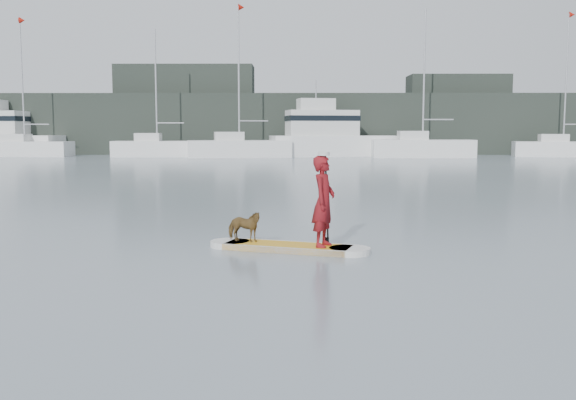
{
  "coord_description": "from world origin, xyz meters",
  "views": [
    {
      "loc": [
        1.05,
        -12.79,
        2.36
      ],
      "look_at": [
        0.96,
        -0.28,
        1.0
      ],
      "focal_mm": 40.0,
      "sensor_mm": 36.0,
      "label": 1
    }
  ],
  "objects_px": {
    "sailboat_e": "(422,147)",
    "motor_yacht_a": "(329,135)",
    "motor_yacht_b": "(1,135)",
    "dog": "(244,226)",
    "sailboat_f": "(562,147)",
    "sailboat_b": "(24,147)",
    "paddleboard": "(288,247)",
    "sailboat_c": "(156,147)",
    "sailboat_d": "(238,147)",
    "paddler": "(324,201)"
  },
  "relations": [
    {
      "from": "sailboat_c",
      "to": "sailboat_d",
      "type": "relative_size",
      "value": 0.86
    },
    {
      "from": "motor_yacht_a",
      "to": "sailboat_b",
      "type": "bearing_deg",
      "value": 169.67
    },
    {
      "from": "paddleboard",
      "to": "sailboat_b",
      "type": "bearing_deg",
      "value": 135.94
    },
    {
      "from": "paddler",
      "to": "motor_yacht_b",
      "type": "distance_m",
      "value": 57.08
    },
    {
      "from": "paddleboard",
      "to": "sailboat_e",
      "type": "bearing_deg",
      "value": 93.47
    },
    {
      "from": "sailboat_e",
      "to": "motor_yacht_a",
      "type": "bearing_deg",
      "value": 164.69
    },
    {
      "from": "sailboat_f",
      "to": "motor_yacht_b",
      "type": "bearing_deg",
      "value": -172.62
    },
    {
      "from": "paddleboard",
      "to": "paddler",
      "type": "relative_size",
      "value": 1.81
    },
    {
      "from": "sailboat_f",
      "to": "motor_yacht_a",
      "type": "height_order",
      "value": "sailboat_f"
    },
    {
      "from": "sailboat_d",
      "to": "sailboat_e",
      "type": "xyz_separation_m",
      "value": [
        16.22,
        0.17,
        -0.03
      ]
    },
    {
      "from": "sailboat_b",
      "to": "sailboat_e",
      "type": "relative_size",
      "value": 0.97
    },
    {
      "from": "paddleboard",
      "to": "sailboat_e",
      "type": "relative_size",
      "value": 0.25
    },
    {
      "from": "paddleboard",
      "to": "sailboat_f",
      "type": "relative_size",
      "value": 0.25
    },
    {
      "from": "motor_yacht_a",
      "to": "motor_yacht_b",
      "type": "distance_m",
      "value": 31.47
    },
    {
      "from": "paddler",
      "to": "sailboat_d",
      "type": "distance_m",
      "value": 44.83
    },
    {
      "from": "sailboat_b",
      "to": "sailboat_d",
      "type": "xyz_separation_m",
      "value": [
        19.86,
        -2.05,
        0.08
      ]
    },
    {
      "from": "sailboat_e",
      "to": "motor_yacht_b",
      "type": "distance_m",
      "value": 39.78
    },
    {
      "from": "sailboat_c",
      "to": "sailboat_f",
      "type": "xyz_separation_m",
      "value": [
        36.83,
        0.17,
        0.02
      ]
    },
    {
      "from": "sailboat_b",
      "to": "motor_yacht_b",
      "type": "bearing_deg",
      "value": 144.69
    },
    {
      "from": "sailboat_f",
      "to": "sailboat_e",
      "type": "bearing_deg",
      "value": -162.68
    },
    {
      "from": "sailboat_d",
      "to": "sailboat_b",
      "type": "bearing_deg",
      "value": 163.63
    },
    {
      "from": "paddleboard",
      "to": "motor_yacht_b",
      "type": "distance_m",
      "value": 56.57
    },
    {
      "from": "sailboat_c",
      "to": "paddler",
      "type": "bearing_deg",
      "value": -76.61
    },
    {
      "from": "dog",
      "to": "sailboat_f",
      "type": "height_order",
      "value": "sailboat_f"
    },
    {
      "from": "dog",
      "to": "paddleboard",
      "type": "bearing_deg",
      "value": -89.98
    },
    {
      "from": "sailboat_e",
      "to": "sailboat_f",
      "type": "distance_m",
      "value": 13.11
    },
    {
      "from": "paddleboard",
      "to": "dog",
      "type": "distance_m",
      "value": 1.01
    },
    {
      "from": "motor_yacht_b",
      "to": "dog",
      "type": "bearing_deg",
      "value": -54.32
    },
    {
      "from": "dog",
      "to": "sailboat_e",
      "type": "distance_m",
      "value": 45.87
    },
    {
      "from": "dog",
      "to": "motor_yacht_a",
      "type": "height_order",
      "value": "motor_yacht_a"
    },
    {
      "from": "sailboat_c",
      "to": "motor_yacht_a",
      "type": "xyz_separation_m",
      "value": [
        15.69,
        1.08,
        1.11
      ]
    },
    {
      "from": "dog",
      "to": "sailboat_b",
      "type": "height_order",
      "value": "sailboat_b"
    },
    {
      "from": "sailboat_f",
      "to": "dog",
      "type": "bearing_deg",
      "value": -108.27
    },
    {
      "from": "sailboat_d",
      "to": "sailboat_e",
      "type": "distance_m",
      "value": 16.22
    },
    {
      "from": "paddleboard",
      "to": "sailboat_b",
      "type": "height_order",
      "value": "sailboat_b"
    },
    {
      "from": "sailboat_e",
      "to": "sailboat_c",
      "type": "bearing_deg",
      "value": 177.94
    },
    {
      "from": "sailboat_d",
      "to": "sailboat_e",
      "type": "relative_size",
      "value": 1.03
    },
    {
      "from": "motor_yacht_b",
      "to": "paddleboard",
      "type": "bearing_deg",
      "value": -53.67
    },
    {
      "from": "paddler",
      "to": "sailboat_d",
      "type": "height_order",
      "value": "sailboat_d"
    },
    {
      "from": "motor_yacht_a",
      "to": "motor_yacht_b",
      "type": "bearing_deg",
      "value": 164.46
    },
    {
      "from": "dog",
      "to": "sailboat_d",
      "type": "relative_size",
      "value": 0.06
    },
    {
      "from": "dog",
      "to": "sailboat_f",
      "type": "bearing_deg",
      "value": -11.12
    },
    {
      "from": "paddleboard",
      "to": "sailboat_b",
      "type": "xyz_separation_m",
      "value": [
        -24.57,
        46.33,
        0.81
      ]
    },
    {
      "from": "paddler",
      "to": "sailboat_e",
      "type": "height_order",
      "value": "sailboat_e"
    },
    {
      "from": "sailboat_d",
      "to": "sailboat_f",
      "type": "height_order",
      "value": "sailboat_d"
    },
    {
      "from": "paddleboard",
      "to": "sailboat_f",
      "type": "xyz_separation_m",
      "value": [
        24.55,
        45.92,
        0.81
      ]
    },
    {
      "from": "motor_yacht_a",
      "to": "motor_yacht_b",
      "type": "xyz_separation_m",
      "value": [
        -31.38,
        2.29,
        0.01
      ]
    },
    {
      "from": "sailboat_f",
      "to": "paddler",
      "type": "bearing_deg",
      "value": -106.47
    },
    {
      "from": "sailboat_c",
      "to": "sailboat_d",
      "type": "distance_m",
      "value": 7.72
    },
    {
      "from": "dog",
      "to": "sailboat_c",
      "type": "distance_m",
      "value": 46.87
    }
  ]
}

